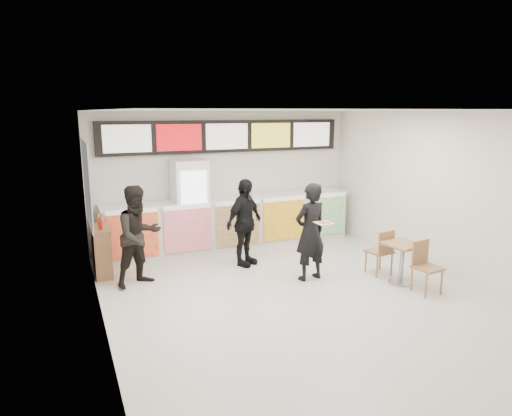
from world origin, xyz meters
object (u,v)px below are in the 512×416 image
customer_left (139,236)px  customer_mid (244,223)px  service_counter (232,223)px  condiment_ledge (102,250)px  customer_main (310,232)px  cafe_table (402,256)px  drinks_fridge (190,207)px

customer_left → customer_mid: (2.06, 0.24, -0.02)m
service_counter → condiment_ledge: service_counter is taller
customer_left → condiment_ledge: 1.05m
customer_main → customer_mid: 1.43m
customer_main → condiment_ledge: size_ratio=1.62×
customer_mid → condiment_ledge: bearing=137.2°
cafe_table → drinks_fridge: bearing=124.1°
customer_mid → condiment_ledge: 2.72m
customer_left → service_counter: bearing=9.6°
drinks_fridge → condiment_ledge: size_ratio=1.83×
drinks_fridge → customer_main: 2.85m
drinks_fridge → condiment_ledge: bearing=-160.5°
customer_left → customer_mid: customer_left is taller
condiment_ledge → customer_left: bearing=-54.0°
customer_main → customer_left: customer_main is taller
cafe_table → condiment_ledge: size_ratio=1.39×
drinks_fridge → service_counter: bearing=-1.0°
customer_mid → condiment_ledge: (-2.63, 0.55, -0.39)m
drinks_fridge → customer_left: 1.96m
drinks_fridge → customer_left: size_ratio=1.14×
service_counter → customer_main: 2.48m
customer_mid → cafe_table: (2.18, -2.00, -0.36)m
service_counter → customer_mid: customer_mid is taller
condiment_ledge → customer_main: bearing=-26.9°
customer_main → drinks_fridge: bearing=-66.3°
service_counter → customer_mid: 1.25m
cafe_table → customer_mid: bearing=129.2°
customer_mid → customer_left: bearing=155.5°
service_counter → condiment_ledge: (-2.82, -0.65, -0.10)m
customer_left → cafe_table: customer_left is taller
drinks_fridge → condiment_ledge: drinks_fridge is taller
service_counter → cafe_table: 3.77m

